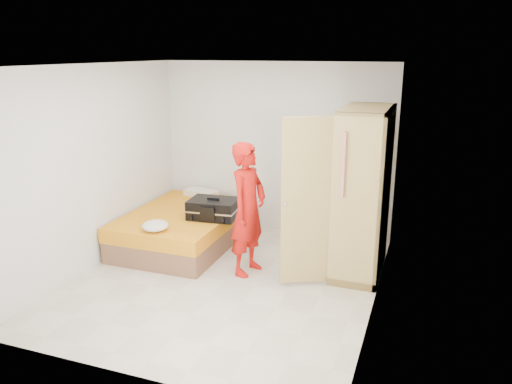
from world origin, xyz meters
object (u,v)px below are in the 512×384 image
(wardrobe, at_px, (358,197))
(person, at_px, (248,209))
(round_cushion, at_px, (155,226))
(suitcase, at_px, (213,209))
(bed, at_px, (183,228))

(wardrobe, distance_m, person, 1.38)
(wardrobe, distance_m, round_cushion, 2.62)
(wardrobe, height_order, suitcase, wardrobe)
(person, bearing_deg, round_cushion, 112.35)
(bed, xyz_separation_m, wardrobe, (2.50, -0.06, 0.75))
(wardrobe, xyz_separation_m, person, (-1.28, -0.49, -0.15))
(wardrobe, relative_size, person, 1.24)
(bed, distance_m, suitcase, 0.65)
(wardrobe, distance_m, suitcase, 2.01)
(wardrobe, height_order, round_cushion, wardrobe)
(suitcase, bearing_deg, person, -39.25)
(person, relative_size, round_cushion, 4.93)
(person, bearing_deg, wardrobe, -58.66)
(wardrobe, xyz_separation_m, round_cushion, (-2.47, -0.74, -0.43))
(bed, distance_m, person, 1.46)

